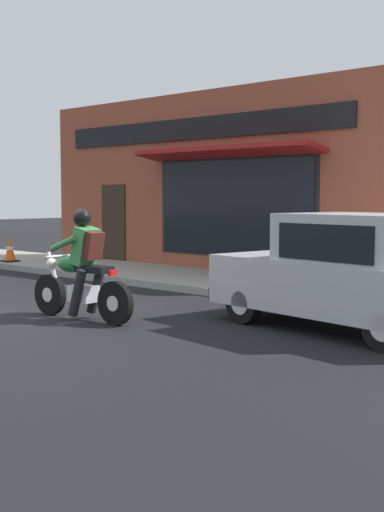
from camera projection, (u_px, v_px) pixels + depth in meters
The scene contains 7 objects.
ground_plane at pixel (7, 316), 10.71m from camera, with size 80.00×80.00×0.00m, color black.
sidewalk_curb at pixel (126, 272), 16.36m from camera, with size 2.60×22.00×0.14m, color gray.
storefront_building at pixel (200, 183), 16.66m from camera, with size 1.25×10.17×4.20m.
motorcycle_with_rider at pixel (82, 274), 10.33m from camera, with size 0.59×2.02×1.62m.
car_hatchback at pixel (349, 274), 9.49m from camera, with size 2.11×3.96×1.57m.
fire_hydrant at pixel (315, 268), 12.28m from camera, with size 0.36×0.24×0.88m.
traffic_cone at pixel (10, 250), 18.08m from camera, with size 0.36×0.36×0.60m.
Camera 1 is at (-5.76, -9.32, 1.80)m, focal length 50.00 mm.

